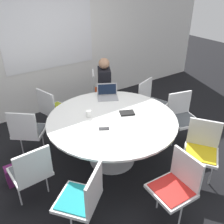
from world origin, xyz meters
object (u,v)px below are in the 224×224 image
chair_2 (28,130)px  chair_8 (151,100)px  laptop (107,94)px  cell_phone (104,129)px  chair_3 (31,170)px  coffee_cup (89,113)px  handbag (20,173)px  person_0 (105,84)px  chair_5 (176,184)px  chair_6 (202,147)px  chair_7 (182,115)px  chair_0 (100,89)px  spiral_notebook (127,113)px  chair_1 (53,108)px  chair_4 (83,197)px

chair_2 → chair_8: size_ratio=1.00×
laptop → cell_phone: 0.96m
chair_3 → laptop: laptop is taller
coffee_cup → handbag: (-1.06, 0.12, -0.66)m
chair_8 → cell_phone: (-1.41, -0.63, 0.23)m
chair_8 → person_0: bearing=-70.5°
chair_5 → handbag: (-1.31, 1.60, -0.39)m
chair_3 → chair_8: bearing=10.7°
chair_2 → handbag: (-0.30, -0.39, -0.39)m
person_0 → coffee_cup: bearing=-15.7°
chair_6 → person_0: 2.14m
chair_7 → laptop: laptop is taller
chair_0 → cell_phone: 1.83m
person_0 → laptop: person_0 is taller
chair_8 → cell_phone: bearing=5.6°
spiral_notebook → handbag: spiral_notebook is taller
chair_7 → cell_phone: (-1.47, 0.07, 0.23)m
chair_3 → chair_6: size_ratio=1.00×
chair_1 → spiral_notebook: (0.68, -1.19, 0.24)m
cell_phone → person_0: bearing=56.6°
chair_5 → handbag: chair_5 is taller
chair_8 → handbag: size_ratio=2.43×
chair_0 → chair_6: size_ratio=1.00×
chair_3 → laptop: (1.56, 0.74, 0.28)m
chair_0 → cell_phone: bearing=-2.2°
person_0 → chair_8: bearing=65.8°
chair_2 → chair_5: same height
chair_7 → cell_phone: size_ratio=5.60×
chair_0 → chair_8: size_ratio=1.00×
chair_5 → chair_8: (1.16, 1.71, 0.00)m
chair_5 → chair_8: 2.06m
chair_3 → handbag: (-0.06, 0.49, -0.39)m
chair_1 → chair_5: size_ratio=1.00×
chair_3 → chair_7: same height
chair_8 → spiral_notebook: size_ratio=3.45×
chair_2 → person_0: person_0 is taller
chair_5 → coffee_cup: chair_5 is taller
person_0 → spiral_notebook: person_0 is taller
chair_2 → spiral_notebook: bearing=8.7°
chair_3 → chair_6: bearing=-25.9°
chair_5 → chair_6: same height
chair_7 → spiral_notebook: chair_7 is taller
chair_4 → cell_phone: size_ratio=5.60×
chair_4 → chair_8: 2.46m
chair_0 → chair_5: bearing=13.9°
chair_6 → coffee_cup: (-1.02, 1.21, 0.27)m
chair_1 → chair_0: bearing=84.9°
spiral_notebook → chair_5: bearing=-101.4°
chair_7 → chair_6: bearing=72.7°
chair_3 → chair_1: bearing=54.9°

